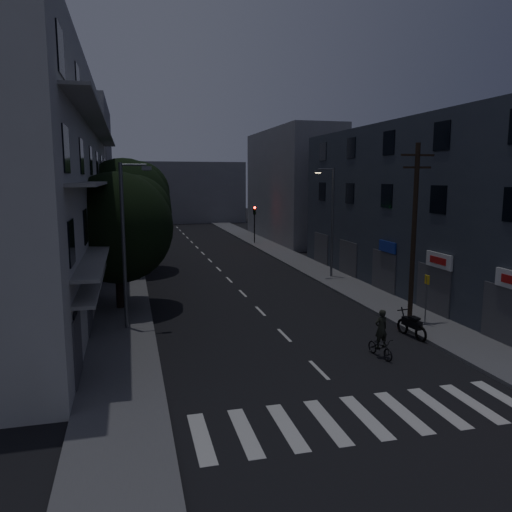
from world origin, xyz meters
name	(u,v)px	position (x,y,z in m)	size (l,w,h in m)	color
ground	(218,268)	(0.00, 25.00, 0.00)	(160.00, 160.00, 0.00)	black
sidewalk_left	(125,271)	(-7.50, 25.00, 0.07)	(3.00, 90.00, 0.15)	#565659
sidewalk_right	(303,263)	(7.50, 25.00, 0.07)	(3.00, 90.00, 0.15)	#565659
crosswalk	(366,417)	(0.00, -2.00, 0.00)	(10.90, 3.00, 0.01)	beige
lane_markings	(206,257)	(0.00, 31.25, 0.01)	(0.15, 60.50, 0.01)	beige
building_left	(45,185)	(-11.98, 18.00, 6.99)	(7.00, 36.00, 14.00)	#AEAEA9
building_right	(424,207)	(11.99, 14.00, 5.50)	(6.19, 28.00, 11.00)	#2E343E
building_far_left	(84,173)	(-12.00, 48.00, 8.00)	(6.00, 20.00, 16.00)	slate
building_far_right	(291,186)	(12.00, 42.00, 6.50)	(6.00, 20.00, 13.00)	slate
building_far_end	(171,192)	(0.00, 70.00, 5.00)	(24.00, 8.00, 10.00)	slate
tree_near	(118,223)	(-7.59, 13.32, 4.94)	(6.20, 6.20, 7.65)	black
tree_mid	(125,201)	(-7.22, 25.02, 5.66)	(7.16, 7.16, 8.81)	black
tree_far	(123,211)	(-7.62, 37.04, 4.07)	(5.06, 5.06, 6.25)	black
traffic_signal_far_right	(255,217)	(6.72, 39.08, 3.10)	(0.28, 0.37, 4.10)	black
traffic_signal_far_left	(134,218)	(-6.53, 40.47, 3.10)	(0.28, 0.37, 4.10)	black
street_lamp_left_near	(126,238)	(-7.17, 9.14, 4.60)	(1.51, 0.25, 8.00)	slate
street_lamp_right	(331,217)	(7.42, 18.76, 4.60)	(1.51, 0.25, 8.00)	slate
street_lamp_left_far	(126,211)	(-7.19, 29.52, 4.60)	(1.51, 0.25, 8.00)	#55565D
utility_pole	(414,230)	(6.91, 6.86, 4.87)	(1.80, 0.24, 9.00)	black
bus_stop_sign	(427,291)	(7.22, 5.95, 1.89)	(0.06, 0.35, 2.52)	#595B60
motorcycle	(412,326)	(5.74, 4.78, 0.53)	(0.61, 2.07, 1.33)	black
cyclist	(381,341)	(3.01, 2.70, 0.69)	(0.80, 1.69, 2.05)	black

